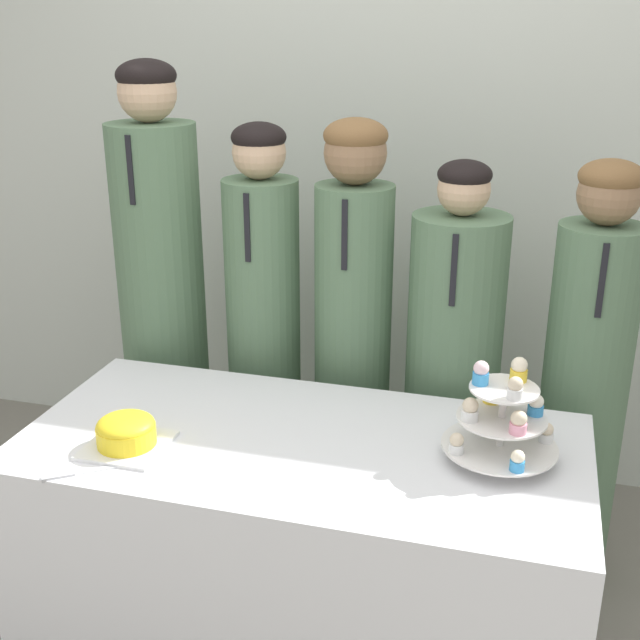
# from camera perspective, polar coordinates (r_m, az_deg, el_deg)

# --- Properties ---
(wall_back) EXTENTS (9.00, 0.06, 2.70)m
(wall_back) POSITION_cam_1_polar(r_m,az_deg,el_deg) (3.17, 5.31, 12.65)
(wall_back) COLOR silver
(wall_back) RESTS_ON ground_plane
(table) EXTENTS (1.53, 0.74, 0.71)m
(table) POSITION_cam_1_polar(r_m,az_deg,el_deg) (2.39, -1.25, -16.02)
(table) COLOR white
(table) RESTS_ON ground_plane
(round_cake) EXTENTS (0.21, 0.21, 0.09)m
(round_cake) POSITION_cam_1_polar(r_m,az_deg,el_deg) (2.21, -13.62, -7.75)
(round_cake) COLOR white
(round_cake) RESTS_ON table
(cake_knife) EXTENTS (0.23, 0.17, 0.01)m
(cake_knife) POSITION_cam_1_polar(r_m,az_deg,el_deg) (2.14, -16.82, -10.37)
(cake_knife) COLOR silver
(cake_knife) RESTS_ON table
(cupcake_stand) EXTENTS (0.30, 0.30, 0.27)m
(cupcake_stand) POSITION_cam_1_polar(r_m,az_deg,el_deg) (2.10, 12.77, -6.70)
(cupcake_stand) COLOR silver
(cupcake_stand) RESTS_ON table
(student_0) EXTENTS (0.30, 0.31, 1.67)m
(student_0) POSITION_cam_1_polar(r_m,az_deg,el_deg) (2.91, -11.07, 0.41)
(student_0) COLOR #567556
(student_0) RESTS_ON ground_plane
(student_1) EXTENTS (0.25, 0.26, 1.48)m
(student_1) POSITION_cam_1_polar(r_m,az_deg,el_deg) (2.79, -3.99, -1.87)
(student_1) COLOR #567556
(student_1) RESTS_ON ground_plane
(student_2) EXTENTS (0.26, 0.26, 1.51)m
(student_2) POSITION_cam_1_polar(r_m,az_deg,el_deg) (2.70, 2.27, -2.04)
(student_2) COLOR #567556
(student_2) RESTS_ON ground_plane
(student_3) EXTENTS (0.31, 0.31, 1.39)m
(student_3) POSITION_cam_1_polar(r_m,az_deg,el_deg) (2.69, 9.33, -4.61)
(student_3) COLOR #567556
(student_3) RESTS_ON ground_plane
(student_4) EXTENTS (0.27, 0.27, 1.41)m
(student_4) POSITION_cam_1_polar(r_m,az_deg,el_deg) (2.67, 18.27, -4.81)
(student_4) COLOR #567556
(student_4) RESTS_ON ground_plane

